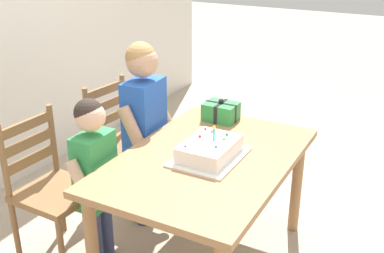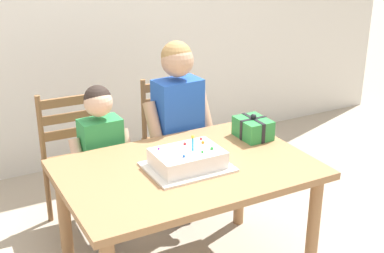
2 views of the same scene
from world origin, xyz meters
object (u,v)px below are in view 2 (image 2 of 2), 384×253
(child_older, at_px, (178,117))
(child_younger, at_px, (102,151))
(chair_left, at_px, (78,163))
(dining_table, at_px, (187,183))
(chair_right, at_px, (176,142))
(birthday_cake, at_px, (188,160))
(gift_box_red_large, at_px, (253,128))

(child_older, xyz_separation_m, child_younger, (-0.53, 0.00, -0.13))
(chair_left, bearing_deg, dining_table, -67.33)
(chair_right, bearing_deg, child_younger, -156.26)
(birthday_cake, xyz_separation_m, child_younger, (-0.28, 0.60, -0.13))
(gift_box_red_large, bearing_deg, birthday_cake, -161.11)
(chair_right, bearing_deg, chair_left, 179.99)
(child_older, bearing_deg, child_younger, 179.95)
(chair_right, bearing_deg, gift_box_red_large, -75.86)
(dining_table, distance_m, child_older, 0.64)
(birthday_cake, bearing_deg, chair_right, 67.09)
(birthday_cake, height_order, chair_left, same)
(child_older, bearing_deg, chair_left, 154.46)
(birthday_cake, height_order, child_older, child_older)
(chair_left, height_order, child_younger, child_younger)
(birthday_cake, xyz_separation_m, child_older, (0.25, 0.60, -0.00))
(gift_box_red_large, bearing_deg, chair_left, 142.39)
(chair_left, bearing_deg, birthday_cake, -68.13)
(dining_table, xyz_separation_m, birthday_cake, (-0.01, -0.02, 0.15))
(dining_table, height_order, chair_right, chair_right)
(child_older, bearing_deg, birthday_cake, -112.43)
(dining_table, height_order, birthday_cake, birthday_cake)
(birthday_cake, bearing_deg, chair_left, 111.87)
(birthday_cake, bearing_deg, gift_box_red_large, 18.89)
(birthday_cake, distance_m, gift_box_red_large, 0.58)
(birthday_cake, bearing_deg, child_older, 67.57)
(chair_left, distance_m, chair_right, 0.73)
(chair_right, relative_size, child_older, 0.72)
(birthday_cake, height_order, gift_box_red_large, birthday_cake)
(birthday_cake, bearing_deg, child_younger, 114.97)
(dining_table, bearing_deg, chair_left, 112.67)
(chair_right, bearing_deg, child_older, -113.89)
(chair_left, relative_size, child_younger, 0.86)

